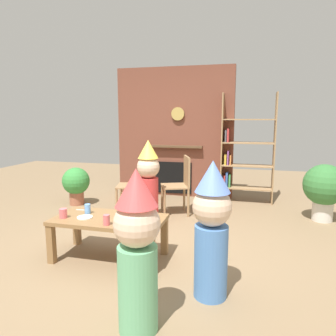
% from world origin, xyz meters
% --- Properties ---
extents(ground_plane, '(12.00, 12.00, 0.00)m').
position_xyz_m(ground_plane, '(0.00, 0.00, 0.00)').
color(ground_plane, '#846B4C').
extents(brick_fireplace_feature, '(2.20, 0.28, 2.40)m').
position_xyz_m(brick_fireplace_feature, '(-0.28, 2.60, 1.19)').
color(brick_fireplace_feature, brown).
rests_on(brick_fireplace_feature, ground_plane).
extents(bookshelf, '(0.90, 0.28, 1.90)m').
position_xyz_m(bookshelf, '(1.00, 2.40, 0.86)').
color(bookshelf, '#9E7A51').
rests_on(bookshelf, ground_plane).
extents(coffee_table, '(1.16, 0.59, 0.45)m').
position_xyz_m(coffee_table, '(-0.31, -0.28, 0.38)').
color(coffee_table, olive).
rests_on(coffee_table, ground_plane).
extents(paper_cup_near_left, '(0.06, 0.06, 0.10)m').
position_xyz_m(paper_cup_near_left, '(-0.24, -0.49, 0.50)').
color(paper_cup_near_left, '#E5666B').
rests_on(paper_cup_near_left, coffee_table).
extents(paper_cup_near_right, '(0.06, 0.06, 0.09)m').
position_xyz_m(paper_cup_near_right, '(-0.08, -0.37, 0.49)').
color(paper_cup_near_right, '#669EE0').
rests_on(paper_cup_near_right, coffee_table).
extents(paper_cup_center, '(0.06, 0.06, 0.11)m').
position_xyz_m(paper_cup_center, '(-0.60, -0.20, 0.50)').
color(paper_cup_center, '#669EE0').
rests_on(paper_cup_center, coffee_table).
extents(paper_cup_far_left, '(0.08, 0.08, 0.10)m').
position_xyz_m(paper_cup_far_left, '(-0.77, -0.40, 0.50)').
color(paper_cup_far_left, '#E5666B').
rests_on(paper_cup_far_left, coffee_table).
extents(paper_plate_front, '(0.16, 0.16, 0.01)m').
position_xyz_m(paper_plate_front, '(-0.56, -0.34, 0.45)').
color(paper_plate_front, white).
rests_on(paper_plate_front, coffee_table).
extents(paper_plate_rear, '(0.18, 0.18, 0.01)m').
position_xyz_m(paper_plate_rear, '(0.08, -0.15, 0.45)').
color(paper_plate_rear, white).
rests_on(paper_plate_rear, coffee_table).
extents(birthday_cake_slice, '(0.10, 0.10, 0.08)m').
position_xyz_m(birthday_cake_slice, '(-0.24, -0.11, 0.49)').
color(birthday_cake_slice, '#EAC68C').
rests_on(birthday_cake_slice, coffee_table).
extents(table_fork, '(0.15, 0.03, 0.01)m').
position_xyz_m(table_fork, '(-0.72, -0.11, 0.45)').
color(table_fork, silver).
rests_on(table_fork, coffee_table).
extents(child_with_cone_hat, '(0.32, 0.32, 1.16)m').
position_xyz_m(child_with_cone_hat, '(0.36, -1.27, 0.61)').
color(child_with_cone_hat, '#66B27F').
rests_on(child_with_cone_hat, ground_plane).
extents(child_in_pink, '(0.32, 0.32, 1.15)m').
position_xyz_m(child_in_pink, '(0.80, -0.73, 0.61)').
color(child_in_pink, '#4C7FC6').
rests_on(child_in_pink, ground_plane).
extents(child_by_the_chairs, '(0.32, 0.32, 1.17)m').
position_xyz_m(child_by_the_chairs, '(-0.30, 1.01, 0.62)').
color(child_by_the_chairs, '#D13838').
rests_on(child_by_the_chairs, ground_plane).
extents(dining_chair_left, '(0.48, 0.48, 0.90)m').
position_xyz_m(dining_chair_left, '(-0.59, 1.28, 0.51)').
color(dining_chair_left, '#9E7A51').
rests_on(dining_chair_left, ground_plane).
extents(dining_chair_middle, '(0.52, 0.52, 0.90)m').
position_xyz_m(dining_chair_middle, '(0.09, 1.44, 0.51)').
color(dining_chair_middle, '#9E7A51').
rests_on(dining_chair_middle, ground_plane).
extents(potted_plant_tall, '(0.59, 0.59, 0.83)m').
position_xyz_m(potted_plant_tall, '(2.16, 1.62, 0.49)').
color(potted_plant_tall, beige).
rests_on(potted_plant_tall, ground_plane).
extents(potted_plant_short, '(0.46, 0.46, 0.64)m').
position_xyz_m(potted_plant_short, '(-1.75, 1.49, 0.38)').
color(potted_plant_short, '#9E5B42').
rests_on(potted_plant_short, ground_plane).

